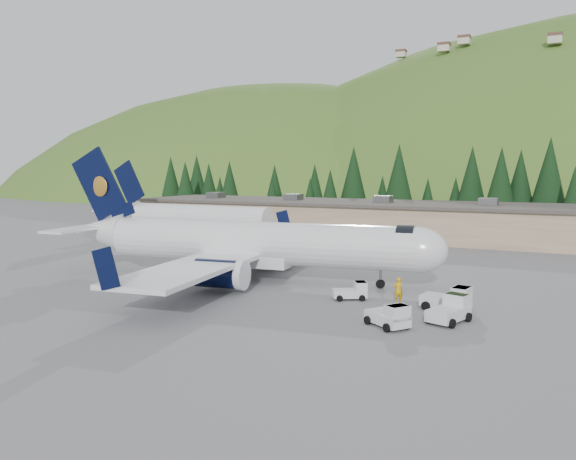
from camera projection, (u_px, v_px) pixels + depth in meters
The scene contains 10 objects.
ground at pixel (259, 280), 50.90m from camera, with size 600.00×600.00×0.00m, color slate.
airliner at pixel (247, 244), 50.89m from camera, with size 36.87×34.71×12.23m.
second_airliner at pixel (184, 216), 81.18m from camera, with size 27.50×11.00×10.05m.
baggage_tug_a at pixel (353, 291), 43.27m from camera, with size 2.88×2.46×1.38m.
baggage_tug_b at pixel (450, 299), 39.81m from camera, with size 3.58×2.47×1.79m.
baggage_tug_c at pixel (451, 310), 36.89m from camera, with size 2.74×3.59×1.73m.
terminal_building at pixel (351, 218), 86.64m from camera, with size 71.00×17.00×6.10m.
baggage_tug_d at pixel (390, 317), 35.44m from camera, with size 3.31×2.97×1.60m.
ramp_worker at pixel (398, 290), 42.18m from camera, with size 0.70×0.46×1.93m, color #E7A606.
tree_line at pixel (407, 184), 106.69m from camera, with size 113.00×17.50×14.46m.
Camera 1 is at (24.79, -43.64, 9.95)m, focal length 35.00 mm.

